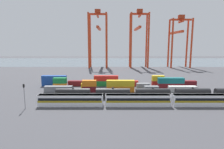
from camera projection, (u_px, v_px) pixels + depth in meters
The scene contains 31 objects.
ground_plane at pixel (119, 76), 123.25m from camera, with size 420.00×420.00×0.00m, color #424247.
harbour_water at pixel (116, 62), 228.42m from camera, with size 400.00×110.00×0.01m, color slate.
passenger_train at pixel (138, 100), 64.00m from camera, with size 67.32×3.14×3.90m.
freight_tank_row at pixel (152, 93), 72.88m from camera, with size 74.46×2.82×4.28m.
signal_mast at pixel (24, 93), 60.26m from camera, with size 0.36×0.60×8.22m.
shipping_container_0 at pixel (58, 89), 82.82m from camera, with size 12.10×2.44×2.60m, color slate.
shipping_container_1 at pixel (89, 89), 82.84m from camera, with size 6.04×2.44×2.60m, color maroon.
shipping_container_2 at pixel (89, 83), 82.43m from camera, with size 6.04×2.44×2.60m, color orange.
shipping_container_3 at pixel (120, 89), 82.85m from camera, with size 12.10×2.44×2.60m, color orange.
shipping_container_4 at pixel (120, 83), 82.44m from camera, with size 12.10×2.44×2.60m, color gold.
shipping_container_5 at pixel (151, 89), 82.87m from camera, with size 6.04×2.44×2.60m, color slate.
shipping_container_6 at pixel (182, 89), 82.88m from camera, with size 12.10×2.44×2.60m, color silver.
shipping_container_7 at pixel (60, 86), 88.83m from camera, with size 6.04×2.44×2.60m, color orange.
shipping_container_8 at pixel (60, 81), 88.42m from camera, with size 6.04×2.44×2.60m, color #197538.
shipping_container_9 at pixel (88, 86), 88.85m from camera, with size 6.04×2.44×2.60m, color gold.
shipping_container_10 at pixel (115, 86), 88.86m from camera, with size 6.04×2.44×2.60m, color silver.
shipping_container_11 at pixel (143, 86), 88.87m from camera, with size 6.04×2.44×2.60m, color slate.
shipping_container_12 at pixel (170, 86), 88.89m from camera, with size 12.10×2.44×2.60m, color maroon.
shipping_container_13 at pixel (171, 81), 88.48m from camera, with size 12.10×2.44×2.60m, color #146066.
shipping_container_14 at pixel (54, 83), 94.84m from camera, with size 12.10×2.44×2.60m, color #1C4299.
shipping_container_15 at pixel (54, 78), 94.43m from camera, with size 12.10×2.44×2.60m, color #1C4299.
shipping_container_16 at pixel (80, 83), 94.85m from camera, with size 12.10×2.44×2.60m, color maroon.
shipping_container_17 at pixel (106, 83), 94.87m from camera, with size 12.10×2.44×2.60m, color #197538.
shipping_container_18 at pixel (106, 78), 94.46m from camera, with size 12.10×2.44×2.60m, color #AD211C.
shipping_container_19 at pixel (132, 83), 94.88m from camera, with size 6.04×2.44×2.60m, color #AD211C.
shipping_container_20 at pixel (158, 83), 94.89m from camera, with size 6.04×2.44×2.60m, color #AD211C.
shipping_container_21 at pixel (158, 78), 94.48m from camera, with size 6.04×2.44×2.60m, color gold.
shipping_container_22 at pixel (184, 83), 94.91m from camera, with size 12.10×2.44×2.60m, color maroon.
gantry_crane_west at pixel (98, 33), 168.63m from camera, with size 16.75×35.64×50.53m.
gantry_crane_central at pixel (139, 33), 169.10m from camera, with size 16.60×37.31×50.67m.
gantry_crane_east at pixel (179, 36), 169.95m from camera, with size 18.37×39.01×45.87m.
Camera 1 is at (-4.98, -81.49, 20.71)m, focal length 30.30 mm.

